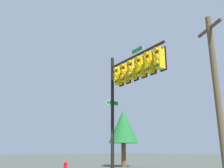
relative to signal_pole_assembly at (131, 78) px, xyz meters
The scene contains 4 objects.
signal_pole_assembly is the anchor object (origin of this frame).
utility_pole 4.51m from the signal_pole_assembly, 21.13° to the left, with size 1.68×0.88×7.91m.
fire_hydrant 7.62m from the signal_pole_assembly, behind, with size 0.33×0.24×0.83m.
tree_mid 10.79m from the signal_pole_assembly, 142.26° to the left, with size 2.87×2.87×5.35m.
Camera 1 is at (11.29, -8.73, 1.65)m, focal length 37.96 mm.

